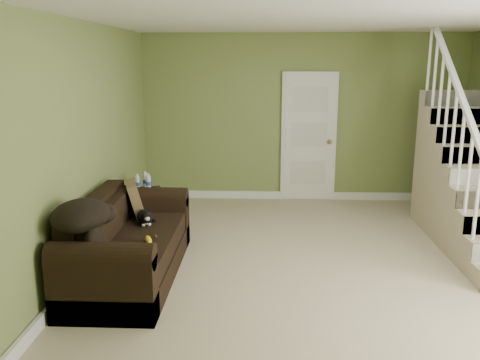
# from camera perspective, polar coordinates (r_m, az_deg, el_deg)

# --- Properties ---
(floor) EXTENTS (5.00, 5.50, 0.01)m
(floor) POSITION_cam_1_polar(r_m,az_deg,el_deg) (5.72, 8.76, -9.44)
(floor) COLOR tan
(floor) RESTS_ON ground
(ceiling) EXTENTS (5.00, 5.50, 0.01)m
(ceiling) POSITION_cam_1_polar(r_m,az_deg,el_deg) (5.29, 9.80, 17.52)
(ceiling) COLOR white
(ceiling) RESTS_ON wall_back
(wall_back) EXTENTS (5.00, 0.04, 2.60)m
(wall_back) POSITION_cam_1_polar(r_m,az_deg,el_deg) (8.06, 7.05, 6.88)
(wall_back) COLOR olive
(wall_back) RESTS_ON floor
(wall_front) EXTENTS (5.00, 0.04, 2.60)m
(wall_front) POSITION_cam_1_polar(r_m,az_deg,el_deg) (2.72, 15.80, -6.57)
(wall_front) COLOR olive
(wall_front) RESTS_ON floor
(wall_left) EXTENTS (0.04, 5.50, 2.60)m
(wall_left) POSITION_cam_1_polar(r_m,az_deg,el_deg) (5.63, -16.94, 3.59)
(wall_left) COLOR olive
(wall_left) RESTS_ON floor
(baseboard_back) EXTENTS (5.00, 0.04, 0.12)m
(baseboard_back) POSITION_cam_1_polar(r_m,az_deg,el_deg) (8.26, 6.82, -1.72)
(baseboard_back) COLOR white
(baseboard_back) RESTS_ON floor
(baseboard_left) EXTENTS (0.04, 5.50, 0.12)m
(baseboard_left) POSITION_cam_1_polar(r_m,az_deg,el_deg) (5.95, -15.85, -8.24)
(baseboard_left) COLOR white
(baseboard_left) RESTS_ON floor
(door) EXTENTS (0.86, 0.12, 2.02)m
(door) POSITION_cam_1_polar(r_m,az_deg,el_deg) (8.07, 7.73, 4.75)
(door) COLOR white
(door) RESTS_ON floor
(staircase) EXTENTS (1.00, 2.51, 2.82)m
(staircase) POSITION_cam_1_polar(r_m,az_deg,el_deg) (6.91, 24.76, -0.91)
(staircase) COLOR tan
(staircase) RESTS_ON floor
(sofa) EXTENTS (0.91, 2.11, 0.84)m
(sofa) POSITION_cam_1_polar(r_m,az_deg,el_deg) (5.40, -12.63, -7.35)
(sofa) COLOR black
(sofa) RESTS_ON floor
(side_table) EXTENTS (0.56, 0.56, 0.77)m
(side_table) POSITION_cam_1_polar(r_m,az_deg,el_deg) (6.79, -10.61, -3.27)
(side_table) COLOR black
(side_table) RESTS_ON floor
(cat) EXTENTS (0.28, 0.43, 0.21)m
(cat) POSITION_cam_1_polar(r_m,az_deg,el_deg) (5.62, -10.68, -4.12)
(cat) COLOR black
(cat) RESTS_ON sofa
(banana) EXTENTS (0.13, 0.23, 0.06)m
(banana) POSITION_cam_1_polar(r_m,az_deg,el_deg) (5.07, -10.25, -6.67)
(banana) COLOR yellow
(banana) RESTS_ON sofa
(throw_pillow) EXTENTS (0.33, 0.48, 0.45)m
(throw_pillow) POSITION_cam_1_polar(r_m,az_deg,el_deg) (5.91, -11.60, -2.28)
(throw_pillow) COLOR #47331C
(throw_pillow) RESTS_ON sofa
(throw_blanket) EXTENTS (0.50, 0.65, 0.27)m
(throw_blanket) POSITION_cam_1_polar(r_m,az_deg,el_deg) (4.70, -17.46, -3.80)
(throw_blanket) COLOR black
(throw_blanket) RESTS_ON sofa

